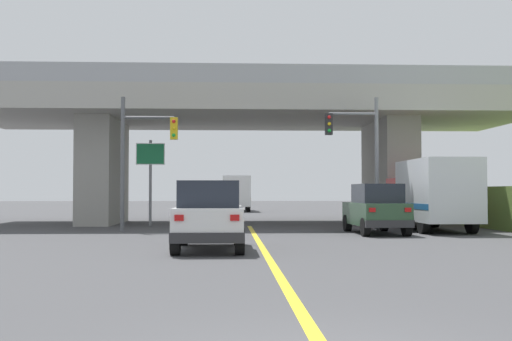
{
  "coord_description": "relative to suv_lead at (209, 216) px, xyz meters",
  "views": [
    {
      "loc": [
        -1.03,
        -6.27,
        1.72
      ],
      "look_at": [
        -0.12,
        14.65,
        2.41
      ],
      "focal_mm": 44.35,
      "sensor_mm": 36.0,
      "label": 1
    }
  ],
  "objects": [
    {
      "name": "box_truck",
      "position": [
        9.46,
        8.69,
        0.6
      ],
      "size": [
        2.33,
        6.86,
        3.07
      ],
      "color": "red",
      "rests_on": "ground"
    },
    {
      "name": "traffic_signal_nearside",
      "position": [
        6.47,
        9.46,
        2.69
      ],
      "size": [
        2.41,
        0.36,
        5.95
      ],
      "color": "slate",
      "rests_on": "ground"
    },
    {
      "name": "overpass_bridge",
      "position": [
        1.59,
        15.52,
        4.36
      ],
      "size": [
        29.46,
        10.19,
        7.65
      ],
      "color": "#A8A59E",
      "rests_on": "ground"
    },
    {
      "name": "suv_lead",
      "position": [
        0.0,
        0.0,
        0.0
      ],
      "size": [
        1.99,
        4.31,
        2.02
      ],
      "color": "silver",
      "rests_on": "ground"
    },
    {
      "name": "highway_sign",
      "position": [
        -3.34,
        13.11,
        2.1
      ],
      "size": [
        1.42,
        0.17,
        4.29
      ],
      "color": "slate",
      "rests_on": "ground"
    },
    {
      "name": "ground",
      "position": [
        1.59,
        15.52,
        -1.01
      ],
      "size": [
        160.0,
        160.0,
        0.0
      ],
      "primitive_type": "plane",
      "color": "#424244"
    },
    {
      "name": "semi_truck_distant",
      "position": [
        1.24,
        36.42,
        0.59
      ],
      "size": [
        2.33,
        7.22,
        3.03
      ],
      "color": "silver",
      "rests_on": "ground"
    },
    {
      "name": "lane_divider_stripe",
      "position": [
        1.59,
        0.22,
        -1.01
      ],
      "size": [
        0.2,
        25.04,
        0.01
      ],
      "primitive_type": "cube",
      "color": "yellow",
      "rests_on": "ground"
    },
    {
      "name": "suv_crossing",
      "position": [
        6.54,
        6.84,
        -0.0
      ],
      "size": [
        1.97,
        4.4,
        2.02
      ],
      "rotation": [
        0.0,
        0.0,
        0.03
      ],
      "color": "#2D4C33",
      "rests_on": "ground"
    },
    {
      "name": "traffic_signal_farside",
      "position": [
        -3.26,
        8.95,
        2.56
      ],
      "size": [
        2.46,
        0.36,
        5.82
      ],
      "color": "#56595E",
      "rests_on": "ground"
    }
  ]
}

